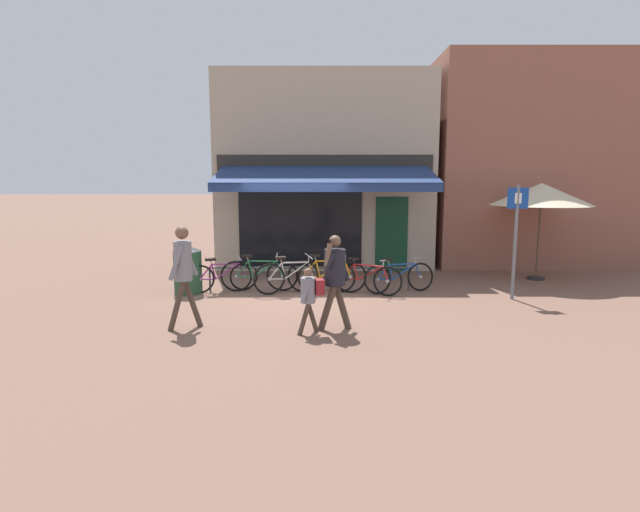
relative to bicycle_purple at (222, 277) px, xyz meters
name	(u,v)px	position (x,y,z in m)	size (l,w,h in m)	color
ground_plane	(293,294)	(1.65, -0.19, -0.36)	(160.00, 160.00, 0.00)	brown
shop_front	(324,172)	(2.40, 4.19, 2.43)	(6.27, 4.97, 5.60)	tan
neighbour_building	(538,164)	(9.15, 4.71, 2.70)	(6.84, 4.00, 6.13)	#8E5647
bike_rack_rail	(309,270)	(2.01, 0.14, 0.13)	(4.74, 0.04, 0.57)	#47494F
bicycle_purple	(222,277)	(0.00, 0.00, 0.00)	(1.62, 0.69, 0.83)	black
bicycle_green	(259,275)	(0.85, 0.07, 0.03)	(1.80, 0.52, 0.88)	black
bicycle_silver	(291,277)	(1.60, -0.12, 0.03)	(1.70, 0.72, 0.89)	black
bicycle_orange	(327,275)	(2.41, -0.02, 0.03)	(1.83, 0.52, 0.88)	black
bicycle_red	(364,278)	(3.26, -0.15, 0.00)	(1.68, 0.82, 0.83)	black
bicycle_blue	(399,277)	(4.08, -0.01, -0.01)	(1.71, 0.75, 0.82)	black
pedestrian_adult	(335,272)	(2.51, -2.89, 0.64)	(0.61, 0.54, 1.66)	#47382D
pedestrian_child	(310,293)	(2.09, -3.12, 0.34)	(0.47, 0.45, 1.13)	#47382D
pedestrian_second_adult	(183,265)	(-0.09, -2.85, 0.76)	(0.57, 0.56, 1.81)	#47382D
litter_bin	(188,269)	(-0.75, -0.10, 0.19)	(0.64, 0.64, 1.10)	#23472D
parking_sign	(516,230)	(6.45, -0.67, 1.14)	(0.44, 0.07, 2.47)	slate
cafe_parasol	(541,194)	(7.90, 1.52, 1.84)	(2.51, 2.51, 2.49)	#4C3D2D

